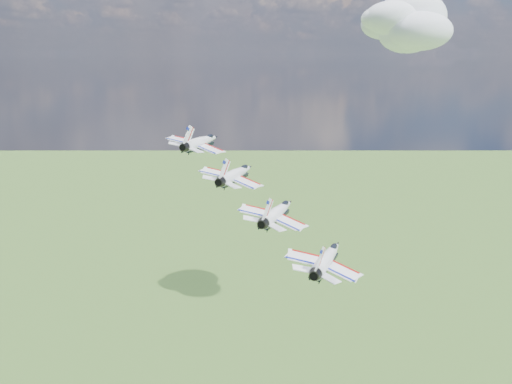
% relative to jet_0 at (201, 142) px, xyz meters
% --- Properties ---
extents(cloud_far, '(54.81, 43.07, 21.53)m').
position_rel_jet_0_xyz_m(cloud_far, '(58.72, 204.57, 27.64)').
color(cloud_far, white).
extents(jet_0, '(12.45, 15.15, 5.86)m').
position_rel_jet_0_xyz_m(jet_0, '(0.00, 0.00, 0.00)').
color(jet_0, silver).
extents(jet_1, '(12.45, 15.15, 5.86)m').
position_rel_jet_0_xyz_m(jet_1, '(6.82, -7.42, -3.58)').
color(jet_1, silver).
extents(jet_2, '(12.45, 15.15, 5.86)m').
position_rel_jet_0_xyz_m(jet_2, '(13.65, -14.84, -7.15)').
color(jet_2, silver).
extents(jet_3, '(12.45, 15.15, 5.86)m').
position_rel_jet_0_xyz_m(jet_3, '(20.47, -22.25, -10.73)').
color(jet_3, silver).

